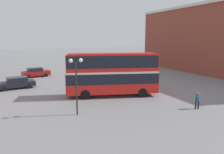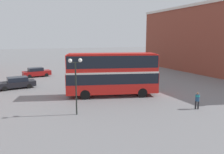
# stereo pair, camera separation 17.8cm
# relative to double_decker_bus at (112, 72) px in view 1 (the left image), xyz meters

# --- Properties ---
(ground_plane) EXTENTS (240.00, 240.00, 0.00)m
(ground_plane) POSITION_rel_double_decker_bus_xyz_m (-1.26, 0.95, -2.73)
(ground_plane) COLOR slate
(building_row_right) EXTENTS (11.71, 35.84, 12.50)m
(building_row_right) POSITION_rel_double_decker_bus_xyz_m (25.66, 6.84, 3.53)
(building_row_right) COLOR brown
(building_row_right) RESTS_ON ground_plane
(double_decker_bus) EXTENTS (10.31, 5.27, 4.76)m
(double_decker_bus) POSITION_rel_double_decker_bus_xyz_m (0.00, 0.00, 0.00)
(double_decker_bus) COLOR red
(double_decker_bus) RESTS_ON ground_plane
(pedestrian_foreground) EXTENTS (0.53, 0.53, 1.56)m
(pedestrian_foreground) POSITION_rel_double_decker_bus_xyz_m (5.23, -7.41, -1.78)
(pedestrian_foreground) COLOR #232328
(pedestrian_foreground) RESTS_ON ground_plane
(parked_car_kerb_near) EXTENTS (4.71, 2.67, 1.52)m
(parked_car_kerb_near) POSITION_rel_double_decker_bus_xyz_m (11.65, 13.85, -1.97)
(parked_car_kerb_near) COLOR navy
(parked_car_kerb_near) RESTS_ON ground_plane
(parked_car_kerb_far) EXTENTS (4.81, 2.37, 1.48)m
(parked_car_kerb_far) POSITION_rel_double_decker_bus_xyz_m (-9.79, 8.29, -1.99)
(parked_car_kerb_far) COLOR black
(parked_car_kerb_far) RESTS_ON ground_plane
(parked_car_side_street) EXTENTS (4.63, 2.37, 1.55)m
(parked_car_side_street) POSITION_rel_double_decker_bus_xyz_m (-6.65, 16.32, -1.96)
(parked_car_side_street) COLOR maroon
(parked_car_side_street) RESTS_ON ground_plane
(street_lamp_twin_globe) EXTENTS (1.17, 0.33, 4.77)m
(street_lamp_twin_globe) POSITION_rel_double_decker_bus_xyz_m (-5.22, -4.43, 0.79)
(street_lamp_twin_globe) COLOR black
(street_lamp_twin_globe) RESTS_ON ground_plane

